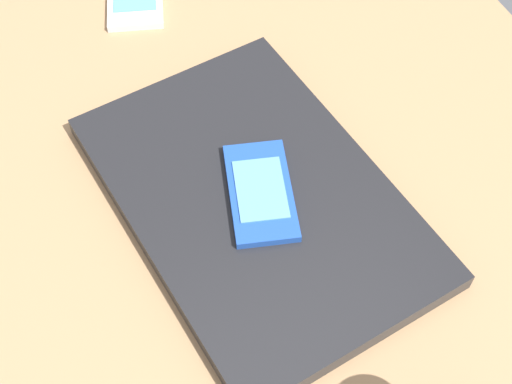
{
  "coord_description": "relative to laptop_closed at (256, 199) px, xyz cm",
  "views": [
    {
      "loc": [
        26.6,
        -11.78,
        58.59
      ],
      "look_at": [
        -7.88,
        3.22,
        5.0
      ],
      "focal_mm": 51.01,
      "sensor_mm": 36.0,
      "label": 1
    }
  ],
  "objects": [
    {
      "name": "desk_surface",
      "position": [
        7.88,
        -3.22,
        -2.46
      ],
      "size": [
        120.0,
        80.0,
        3.0
      ],
      "primitive_type": "cube",
      "color": "#9E7751",
      "rests_on": "ground"
    },
    {
      "name": "laptop_closed",
      "position": [
        0.0,
        0.0,
        0.0
      ],
      "size": [
        36.43,
        26.7,
        1.92
      ],
      "primitive_type": "cube",
      "rotation": [
        0.0,
        0.0,
        0.14
      ],
      "color": "black",
      "rests_on": "desk_surface"
    },
    {
      "name": "cell_phone_on_laptop",
      "position": [
        0.37,
        0.28,
        1.4
      ],
      "size": [
        11.94,
        8.34,
        0.94
      ],
      "color": "#1E479E",
      "rests_on": "laptop_closed"
    }
  ]
}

